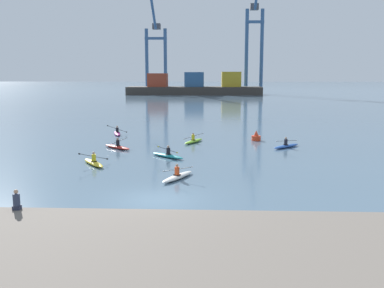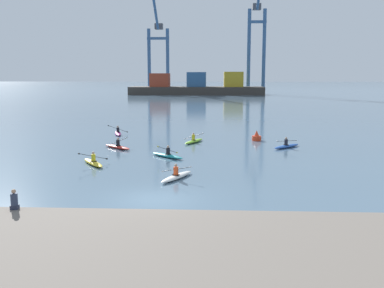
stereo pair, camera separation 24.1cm
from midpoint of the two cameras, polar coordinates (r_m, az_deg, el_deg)
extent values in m
plane|color=slate|center=(22.28, -4.95, -7.39)|extent=(800.00, 800.00, 0.00)
cube|color=#38332D|center=(141.41, 0.26, 7.07)|extent=(43.39, 9.81, 2.55)
cube|color=#993823|center=(142.28, -4.60, 8.43)|extent=(6.08, 6.87, 4.31)
cube|color=#2D5684|center=(141.32, 0.26, 8.53)|extent=(6.08, 6.87, 4.68)
cube|color=#B29323|center=(141.37, 5.15, 8.52)|extent=(6.08, 6.87, 4.80)
cylinder|color=#335684|center=(158.91, -6.04, 10.87)|extent=(1.20, 1.20, 22.67)
cylinder|color=#335684|center=(158.07, -3.59, 10.91)|extent=(1.20, 1.20, 22.67)
cube|color=#335684|center=(158.91, -4.86, 13.75)|extent=(7.92, 0.90, 0.90)
cylinder|color=#335684|center=(153.71, -5.20, 16.97)|extent=(0.90, 12.90, 10.25)
cube|color=#47474C|center=(161.79, -4.76, 15.24)|extent=(2.80, 2.80, 2.00)
cylinder|color=#335684|center=(149.51, 7.17, 11.99)|extent=(1.20, 1.20, 28.05)
cylinder|color=#335684|center=(150.00, 9.15, 11.94)|extent=(1.20, 1.20, 28.05)
cube|color=#335684|center=(150.56, 8.25, 15.70)|extent=(6.27, 0.90, 0.90)
cube|color=#47474C|center=(153.72, 8.20, 17.52)|extent=(2.80, 2.80, 2.00)
cylinder|color=red|center=(42.49, 8.31, 0.77)|extent=(0.90, 0.90, 0.45)
cone|color=red|center=(42.42, 8.33, 1.44)|extent=(0.49, 0.49, 0.55)
ellipsoid|color=#2856B2|center=(38.77, 12.20, -0.28)|extent=(2.85, 2.81, 0.26)
torus|color=black|center=(38.67, 12.12, -0.09)|extent=(0.69, 0.69, 0.05)
cylinder|color=#23232D|center=(38.63, 12.13, 0.26)|extent=(0.30, 0.30, 0.50)
sphere|color=tan|center=(38.58, 12.15, 0.78)|extent=(0.19, 0.19, 0.19)
cylinder|color=black|center=(38.65, 12.18, 0.42)|extent=(1.48, 1.51, 0.36)
ellipsoid|color=silver|center=(39.29, 10.95, 0.35)|extent=(0.16, 0.17, 0.14)
ellipsoid|color=silver|center=(38.04, 13.45, 0.48)|extent=(0.16, 0.17, 0.14)
ellipsoid|color=red|center=(37.99, -10.05, -0.40)|extent=(2.95, 2.70, 0.26)
torus|color=black|center=(37.89, -9.96, -0.21)|extent=(0.69, 0.69, 0.05)
cylinder|color=black|center=(37.85, -9.97, 0.15)|extent=(0.30, 0.30, 0.50)
sphere|color=tan|center=(37.80, -9.99, 0.67)|extent=(0.19, 0.19, 0.19)
cylinder|color=black|center=(37.87, -10.02, 0.31)|extent=(1.38, 1.56, 0.51)
ellipsoid|color=silver|center=(37.32, -11.28, -0.23)|extent=(0.16, 0.18, 0.15)
ellipsoid|color=silver|center=(38.44, -8.80, 0.82)|extent=(0.16, 0.18, 0.15)
ellipsoid|color=#7ABC2D|center=(40.69, 0.04, 0.37)|extent=(1.98, 3.33, 0.26)
torus|color=black|center=(40.58, -0.02, 0.54)|extent=(0.65, 0.65, 0.05)
cylinder|color=gold|center=(40.55, -0.02, 0.88)|extent=(0.30, 0.30, 0.50)
sphere|color=tan|center=(40.50, -0.02, 1.37)|extent=(0.19, 0.19, 0.19)
cylinder|color=black|center=(40.58, 0.01, 1.03)|extent=(1.82, 0.88, 0.71)
ellipsoid|color=silver|center=(41.09, -1.22, 0.65)|extent=(0.20, 0.12, 0.16)
ellipsoid|color=silver|center=(40.09, 1.27, 1.42)|extent=(0.20, 0.12, 0.16)
ellipsoid|color=#C13384|center=(47.00, -10.01, 1.41)|extent=(1.48, 3.44, 0.26)
torus|color=black|center=(46.88, -10.00, 1.56)|extent=(0.60, 0.60, 0.05)
cylinder|color=black|center=(46.85, -10.01, 1.85)|extent=(0.30, 0.30, 0.50)
sphere|color=tan|center=(46.81, -10.02, 2.28)|extent=(0.19, 0.19, 0.19)
cylinder|color=black|center=(46.89, -10.02, 1.98)|extent=(1.92, 0.56, 0.76)
ellipsoid|color=black|center=(46.81, -11.23, 2.38)|extent=(0.21, 0.09, 0.17)
ellipsoid|color=black|center=(46.99, -8.81, 1.58)|extent=(0.21, 0.09, 0.17)
ellipsoid|color=silver|center=(26.60, -2.15, -4.34)|extent=(2.05, 3.31, 0.26)
torus|color=black|center=(26.48, -2.26, -4.09)|extent=(0.66, 0.66, 0.05)
cylinder|color=#DB471E|center=(26.43, -2.26, -3.59)|extent=(0.30, 0.30, 0.50)
sphere|color=tan|center=(26.35, -2.27, -2.84)|extent=(0.19, 0.19, 0.19)
cylinder|color=black|center=(26.45, -2.21, -3.35)|extent=(1.85, 0.94, 0.53)
ellipsoid|color=silver|center=(27.03, -4.06, -3.64)|extent=(0.20, 0.13, 0.15)
ellipsoid|color=silver|center=(25.90, -0.28, -3.05)|extent=(0.20, 0.13, 0.15)
ellipsoid|color=teal|center=(33.47, -3.47, -1.56)|extent=(2.93, 2.71, 0.26)
torus|color=black|center=(33.38, -3.35, -1.34)|extent=(0.69, 0.69, 0.05)
cylinder|color=black|center=(33.33, -3.36, -0.94)|extent=(0.30, 0.30, 0.50)
sphere|color=tan|center=(33.27, -3.36, -0.34)|extent=(0.19, 0.19, 0.19)
cylinder|color=black|center=(33.35, -3.42, -0.76)|extent=(1.35, 1.50, 0.76)
ellipsoid|color=yellow|center=(32.65, -4.70, -0.33)|extent=(0.17, 0.18, 0.17)
ellipsoid|color=yellow|center=(34.08, -2.19, -1.16)|extent=(0.17, 0.18, 0.17)
ellipsoid|color=yellow|center=(31.50, -13.11, -2.46)|extent=(2.43, 3.14, 0.26)
torus|color=black|center=(31.38, -13.06, -2.24)|extent=(0.68, 0.68, 0.05)
cylinder|color=gold|center=(31.33, -13.08, -1.81)|extent=(0.30, 0.30, 0.50)
sphere|color=tan|center=(31.27, -13.10, -1.18)|extent=(0.19, 0.19, 0.19)
cylinder|color=black|center=(31.36, -13.11, -1.61)|extent=(1.69, 1.18, 0.60)
ellipsoid|color=black|center=(31.00, -14.89, -1.27)|extent=(0.19, 0.15, 0.15)
ellipsoid|color=black|center=(31.75, -11.37, -1.95)|extent=(0.19, 0.15, 0.15)
cube|color=#23283D|center=(20.30, -22.47, -7.77)|extent=(0.32, 0.28, 0.18)
cylinder|color=#2D3851|center=(20.20, -22.53, -6.82)|extent=(0.30, 0.30, 0.52)
sphere|color=tan|center=(20.11, -22.59, -5.83)|extent=(0.19, 0.19, 0.19)
camera|label=1|loc=(0.12, -90.19, -0.03)|focal=40.31mm
camera|label=2|loc=(0.12, 89.81, 0.03)|focal=40.31mm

